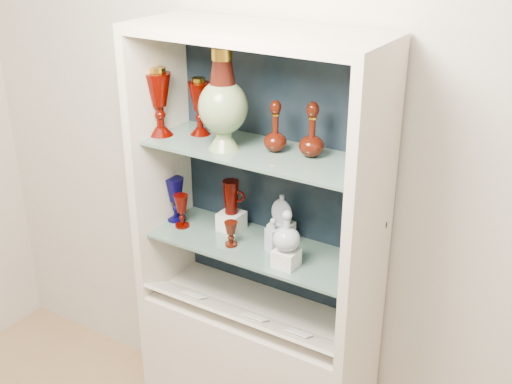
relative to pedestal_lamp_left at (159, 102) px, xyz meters
The scene contains 30 objects.
wall_back 0.55m from the pedestal_lamp_left, 30.10° to the left, with size 3.50×0.02×2.80m, color beige.
cabinet_base 1.31m from the pedestal_lamp_left, ahead, with size 1.00×0.40×0.75m, color beige.
cabinet_back_panel 0.57m from the pedestal_lamp_left, 27.09° to the left, with size 0.98×0.02×1.15m, color black.
cabinet_side_left 0.29m from the pedestal_lamp_left, 138.73° to the left, with size 0.04×0.40×1.15m, color beige.
cabinet_side_right 0.96m from the pedestal_lamp_left, ahead, with size 0.04×0.40×1.15m, color beige.
cabinet_top_cap 0.54m from the pedestal_lamp_left, ahead, with size 1.00×0.40×0.04m, color beige.
shelf_lower 0.72m from the pedestal_lamp_left, ahead, with size 0.92×0.34×0.01m, color slate.
shelf_upper 0.47m from the pedestal_lamp_left, ahead, with size 0.92×0.34×0.01m, color slate.
label_ledge 0.94m from the pedestal_lamp_left, ahead, with size 0.92×0.18×0.01m, color beige.
label_card_0 0.96m from the pedestal_lamp_left, ahead, with size 0.10×0.07×0.00m, color white.
label_card_1 1.08m from the pedestal_lamp_left, ahead, with size 0.10×0.07×0.00m, color white.
label_card_2 0.84m from the pedestal_lamp_left, 21.04° to the right, with size 0.10×0.07×0.00m, color white.
pedestal_lamp_left is the anchor object (origin of this frame).
pedestal_lamp_right 0.16m from the pedestal_lamp_left, 34.78° to the left, with size 0.09×0.09×0.24m, color #490500, non-canonical shape.
enamel_urn 0.32m from the pedestal_lamp_left, ahead, with size 0.19×0.19×0.39m, color #134C2D, non-canonical shape.
ruby_decanter_a 0.51m from the pedestal_lamp_left, ahead, with size 0.09×0.09×0.23m, color #461307, non-canonical shape.
ruby_decanter_b 0.65m from the pedestal_lamp_left, ahead, with size 0.10×0.10×0.23m, color #461307, non-canonical shape.
lidded_bowl 0.89m from the pedestal_lamp_left, ahead, with size 0.08×0.08×0.09m, color #461307, non-canonical shape.
cobalt_goblet 0.47m from the pedestal_lamp_left, 90.00° to the left, with size 0.08×0.08×0.20m, color #050238, non-canonical shape.
ruby_goblet_tall 0.49m from the pedestal_lamp_left, 20.13° to the left, with size 0.06×0.06×0.15m, color #490500, non-canonical shape.
ruby_goblet_small 0.61m from the pedestal_lamp_left, ahead, with size 0.06×0.06×0.11m, color #461307, non-canonical shape.
riser_ruby_pitcher 0.60m from the pedestal_lamp_left, 23.83° to the left, with size 0.10×0.10×0.08m, color silver.
ruby_pitcher 0.50m from the pedestal_lamp_left, 23.83° to the left, with size 0.11×0.07×0.15m, color #490500, non-canonical shape.
clear_square_bottle 0.71m from the pedestal_lamp_left, ahead, with size 0.05×0.05×0.15m, color #99ABB3, non-canonical shape.
riser_flat_flask 0.73m from the pedestal_lamp_left, 13.91° to the left, with size 0.09×0.09×0.09m, color silver.
flat_flask 0.66m from the pedestal_lamp_left, 13.91° to the left, with size 0.09×0.04×0.13m, color #B1BAC7, non-canonical shape.
riser_clear_round_decanter 0.81m from the pedestal_lamp_left, ahead, with size 0.09×0.09×0.07m, color silver.
clear_round_decanter 0.74m from the pedestal_lamp_left, ahead, with size 0.11×0.11×0.16m, color #99ABB3, non-canonical shape.
riser_cameo_medallion 1.03m from the pedestal_lamp_left, 11.27° to the left, with size 0.08×0.08×0.10m, color silver.
cameo_medallion 0.98m from the pedestal_lamp_left, 11.27° to the left, with size 0.12×0.05×0.15m, color black, non-canonical shape.
Camera 1 is at (1.22, -0.44, 2.34)m, focal length 45.00 mm.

